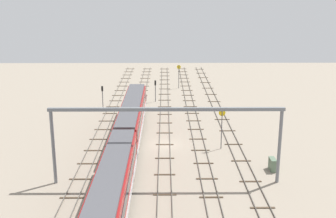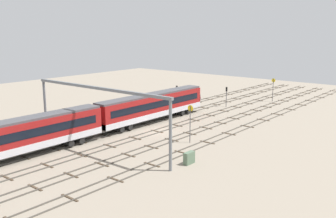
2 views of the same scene
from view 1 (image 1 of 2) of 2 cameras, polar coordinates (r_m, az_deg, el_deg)
ground_plane at (r=57.56m, az=-0.45°, el=-4.85°), size 139.19×139.19×0.00m
track_near_foreground at (r=58.30m, az=8.85°, el=-4.71°), size 123.19×2.40×0.16m
track_second_near at (r=57.73m, az=4.23°, el=-4.77°), size 123.19×2.40×0.16m
track_middle at (r=57.54m, az=-0.45°, el=-4.79°), size 123.19×2.40×0.16m
track_with_train at (r=57.73m, az=-5.13°, el=-4.79°), size 123.19×2.40×0.16m
track_far_background at (r=58.30m, az=-9.75°, el=-4.75°), size 123.19×2.40×0.16m
train at (r=38.61m, az=-7.56°, el=-11.31°), size 75.20×3.24×4.80m
overhead_gantry at (r=44.21m, az=-0.19°, el=-2.04°), size 0.40×24.69×8.45m
speed_sign_near_foreground at (r=90.83m, az=1.47°, el=4.81°), size 0.14×0.85×5.09m
speed_sign_mid_trackside at (r=55.51m, az=7.28°, el=-2.01°), size 0.14×0.87×5.38m
signal_light_trackside_approach at (r=79.56m, az=-1.72°, el=2.89°), size 0.31×0.32×4.10m
signal_light_trackside_departure at (r=76.01m, az=-8.85°, el=2.07°), size 0.31×0.32×4.00m
relay_cabinet at (r=50.83m, az=13.93°, el=-7.27°), size 1.59×0.63×1.45m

